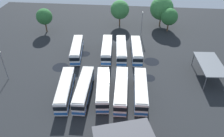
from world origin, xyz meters
TOP-DOWN VIEW (x-y plane):
  - ground_plane at (0.00, 0.00)m, footprint 96.07×96.07m
  - bus_row0_slot0 at (-7.53, -8.33)m, footprint 11.95×2.74m
  - bus_row0_slot1 at (-7.83, -4.34)m, footprint 12.39×2.80m
  - bus_row0_slot2 at (-7.84, -0.56)m, footprint 11.71×3.70m
  - bus_row0_slot3 at (-8.34, 3.39)m, footprint 12.30×2.69m
  - bus_row0_slot4 at (-8.84, 7.20)m, footprint 12.33×3.83m
  - bus_row1_slot0 at (8.52, -7.38)m, footprint 11.54×3.30m
  - bus_row1_slot1 at (8.38, -3.36)m, footprint 11.78×3.45m
  - bus_row1_slot2 at (8.31, 0.47)m, footprint 11.62×3.27m
  - bus_row1_slot4 at (7.48, 8.48)m, footprint 11.64×3.90m
  - maintenance_shelter at (0.88, -24.09)m, footprint 10.56×5.70m
  - lamp_post_by_building at (21.15, -8.82)m, footprint 0.56×0.28m
  - lamp_post_near_entrance at (-4.49, 22.12)m, footprint 0.56×0.28m
  - tree_northwest at (20.85, 21.63)m, footprint 5.01×5.01m
  - tree_north_edge at (29.20, -15.30)m, footprint 7.57×7.57m
  - tree_south_edge at (28.04, -1.60)m, footprint 6.17×6.17m
  - tree_northeast at (25.09, -17.45)m, footprint 5.34×5.34m
  - puddle_between_rows at (8.31, 6.62)m, footprint 2.90×2.90m
  - puddle_centre_drain at (1.41, 11.48)m, footprint 4.01×4.01m
  - puddle_near_shelter at (-0.48, 0.74)m, footprint 2.02×2.02m
  - puddle_front_lane at (-0.94, -10.54)m, footprint 2.85×2.85m
  - puddle_back_corner at (6.16, -11.45)m, footprint 4.00×4.00m

SIDE VIEW (x-z plane):
  - ground_plane at x=0.00m, z-range 0.00..0.00m
  - puddle_between_rows at x=8.31m, z-range 0.00..0.01m
  - puddle_centre_drain at x=1.41m, z-range 0.00..0.01m
  - puddle_near_shelter at x=-0.48m, z-range 0.00..0.01m
  - puddle_front_lane at x=-0.94m, z-range 0.00..0.01m
  - puddle_back_corner at x=6.16m, z-range 0.00..0.01m
  - bus_row1_slot0 at x=8.52m, z-range 0.10..3.52m
  - bus_row1_slot4 at x=7.48m, z-range 0.10..3.52m
  - bus_row1_slot2 at x=8.31m, z-range 0.10..3.52m
  - bus_row0_slot2 at x=-7.84m, z-range 0.10..3.52m
  - bus_row1_slot1 at x=8.38m, z-range 0.10..3.52m
  - bus_row0_slot0 at x=-7.53m, z-range 0.10..3.52m
  - bus_row0_slot4 at x=-8.84m, z-range 0.10..3.52m
  - bus_row0_slot3 at x=-8.34m, z-range 0.10..3.52m
  - bus_row0_slot1 at x=-7.83m, z-range 0.10..3.52m
  - maintenance_shelter at x=0.88m, z-range 1.68..5.43m
  - lamp_post_near_entrance at x=-4.49m, z-range 0.41..7.82m
  - lamp_post_by_building at x=21.15m, z-range 0.41..8.11m
  - tree_northeast at x=25.09m, z-range 1.13..8.75m
  - tree_northwest at x=20.85m, z-range 1.33..9.04m
  - tree_south_edge at x=28.04m, z-range 1.24..9.93m
  - tree_north_edge at x=29.20m, z-range 1.15..11.03m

